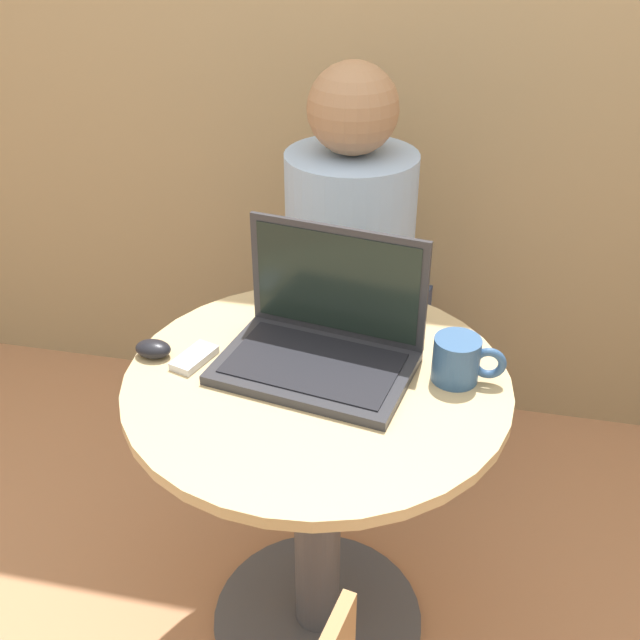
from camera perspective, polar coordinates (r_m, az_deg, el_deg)
ground_plane at (r=2.00m, az=-0.19°, el=-21.83°), size 12.00×12.00×0.00m
round_table at (r=1.63m, az=-0.22°, el=-11.48°), size 0.76×0.76×0.74m
laptop at (r=1.49m, az=0.14°, el=-1.36°), size 0.41×0.31×0.26m
cell_phone at (r=1.53m, az=-9.55°, el=-2.86°), size 0.08×0.11×0.02m
computer_mouse at (r=1.56m, az=-12.59°, el=-2.15°), size 0.07×0.05×0.04m
coffee_cup at (r=1.47m, az=10.55°, el=-2.99°), size 0.14×0.09×0.09m
person_seated at (r=2.17m, az=2.67°, el=1.12°), size 0.40×0.55×1.21m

